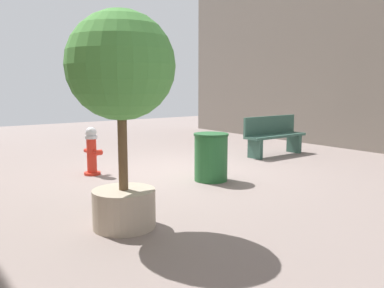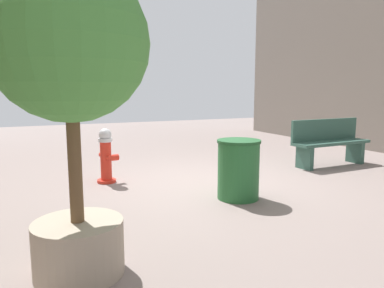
{
  "view_description": "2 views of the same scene",
  "coord_description": "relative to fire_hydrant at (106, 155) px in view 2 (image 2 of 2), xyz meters",
  "views": [
    {
      "loc": [
        4.53,
        6.61,
        1.69
      ],
      "look_at": [
        0.36,
        0.94,
        0.68
      ],
      "focal_mm": 38.31,
      "sensor_mm": 36.0,
      "label": 1
    },
    {
      "loc": [
        2.74,
        5.35,
        1.55
      ],
      "look_at": [
        0.63,
        0.82,
        0.8
      ],
      "focal_mm": 34.07,
      "sensor_mm": 36.0,
      "label": 2
    }
  ],
  "objects": [
    {
      "name": "trash_bin",
      "position": [
        -1.52,
        1.72,
        -0.03
      ],
      "size": [
        0.62,
        0.62,
        0.85
      ],
      "color": "#266633",
      "rests_on": "ground_plane"
    },
    {
      "name": "fire_hydrant",
      "position": [
        0.0,
        0.0,
        0.0
      ],
      "size": [
        0.38,
        0.41,
        0.92
      ],
      "color": "red",
      "rests_on": "ground_plane"
    },
    {
      "name": "bench_near",
      "position": [
        -4.46,
        0.51,
        0.04
      ],
      "size": [
        1.79,
        0.49,
        0.95
      ],
      "color": "#33594C",
      "rests_on": "ground_plane"
    },
    {
      "name": "planter_tree",
      "position": [
        0.86,
        3.01,
        1.26
      ],
      "size": [
        1.26,
        1.26,
        2.54
      ],
      "color": "tan",
      "rests_on": "ground_plane"
    },
    {
      "name": "ground_plane",
      "position": [
        -1.52,
        0.69,
        -0.46
      ],
      "size": [
        23.4,
        23.4,
        0.0
      ],
      "primitive_type": "plane",
      "color": "gray"
    }
  ]
}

